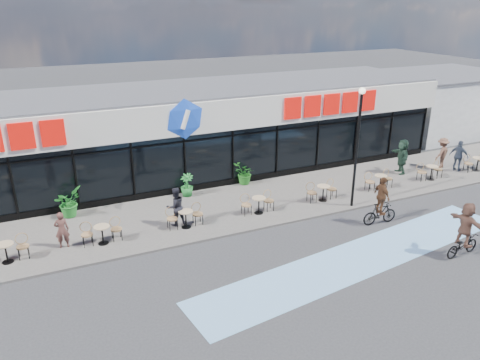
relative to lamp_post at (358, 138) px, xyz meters
The scene contains 24 objects.
ground 7.53m from the lamp_post, 160.16° to the right, with size 120.00×120.00×0.00m, color #28282B.
sidewalk 7.48m from the lamp_post, 160.96° to the left, with size 44.00×5.00×0.10m, color #59554F.
bike_lane 5.55m from the lamp_post, 121.99° to the right, with size 14.00×2.20×0.01m, color #6898C4.
building 9.99m from the lamp_post, 129.88° to the left, with size 30.60×6.57×4.75m.
neighbour_building 16.64m from the lamp_post, 31.63° to the left, with size 9.20×7.20×4.11m.
lamp_post is the anchor object (origin of this frame).
bistro_set_1 14.57m from the lamp_post, behind, with size 1.54×0.62×0.90m.
bistro_set_2 11.31m from the lamp_post, behind, with size 1.54×0.62×0.90m.
bistro_set_3 8.13m from the lamp_post, behind, with size 1.54×0.62×0.90m.
bistro_set_4 5.15m from the lamp_post, 165.18° to the left, with size 1.54×0.62×0.90m.
bistro_set_5 3.08m from the lamp_post, 128.23° to the left, with size 1.54×0.62×0.90m.
bistro_set_6 3.84m from the lamp_post, 24.41° to the left, with size 1.54×0.62×0.90m.
bistro_set_7 6.52m from the lamp_post, 10.90° to the left, with size 1.54×0.62×0.90m.
bistro_set_8 9.62m from the lamp_post, ahead, with size 1.54×0.62×0.90m.
potted_plant_left 12.82m from the lamp_post, 160.59° to the left, with size 1.14×0.98×1.26m, color #1F6F24.
potted_plant_mid 8.16m from the lamp_post, 147.07° to the left, with size 0.61×0.61×1.10m, color #1C6427.
potted_plant_right 6.14m from the lamp_post, 127.21° to the left, with size 1.05×0.91×1.16m, color #21671D.
patron_left 12.64m from the lamp_post, behind, with size 0.53×0.35×1.45m, color #4D2D27.
patron_right 8.34m from the lamp_post, 169.65° to the left, with size 0.80×0.63×1.65m, color black.
pedestrian_a 6.06m from the lamp_post, 26.01° to the left, with size 1.75×0.56×1.89m, color #1A3024.
pedestrian_b 8.60m from the lamp_post, 10.15° to the left, with size 1.00×0.41×1.70m, color #2C3544.
pedestrian_c 8.36m from the lamp_post, 16.12° to the left, with size 1.10×0.63×1.71m, color brown.
cyclist_a 5.78m from the lamp_post, 78.23° to the right, with size 1.65×1.59×2.12m.
cyclist_b 3.03m from the lamp_post, 88.58° to the right, with size 1.62×1.00×2.10m.
Camera 1 is at (-6.31, -13.38, 8.89)m, focal length 35.00 mm.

